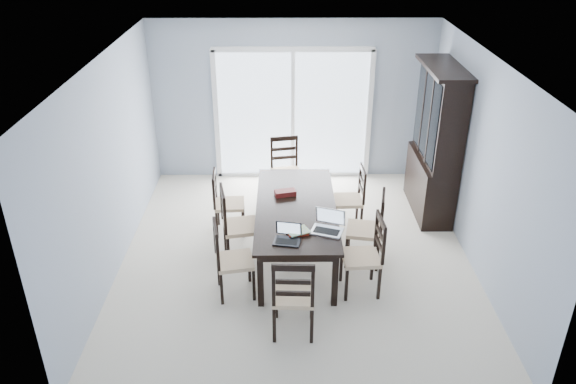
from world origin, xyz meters
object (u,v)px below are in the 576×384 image
chair_left_far (223,196)px  laptop_silver (327,227)px  chair_left_near (226,252)px  chair_right_near (370,247)px  chair_left_mid (233,217)px  hot_tub (245,130)px  cell_phone (293,241)px  chair_right_mid (373,221)px  chair_end_near (293,290)px  dining_table (296,212)px  chair_right_far (354,192)px  game_box (285,193)px  chair_end_far (285,163)px  china_hutch (436,144)px  laptop_dark (287,238)px

chair_left_far → laptop_silver: bearing=43.7°
chair_left_near → laptop_silver: size_ratio=2.62×
chair_right_near → chair_left_mid: bearing=64.1°
hot_tub → cell_phone: bearing=-79.4°
chair_left_mid → cell_phone: (0.74, -0.76, 0.13)m
chair_right_mid → chair_left_mid: bearing=98.3°
chair_left_near → cell_phone: bearing=75.9°
chair_left_far → chair_end_near: 2.37m
chair_left_near → chair_right_mid: bearing=99.2°
chair_end_near → dining_table: bearing=90.3°
chair_right_far → game_box: 1.08m
chair_right_far → chair_left_mid: bearing=113.7°
chair_left_mid → chair_left_far: size_ratio=1.12×
hot_tub → laptop_silver: bearing=-73.7°
chair_end_near → hot_tub: chair_end_near is taller
chair_end_far → chair_left_near: bearing=63.4°
chair_end_far → game_box: bearing=78.9°
chair_left_near → chair_end_near: bearing=34.3°
cell_phone → chair_left_near: bearing=179.3°
chair_end_near → china_hutch: bearing=55.6°
chair_end_far → laptop_dark: (0.01, -2.48, 0.19)m
chair_end_far → cell_phone: 2.47m
china_hutch → chair_end_near: china_hutch is taller
chair_right_near → hot_tub: size_ratio=0.64×
laptop_dark → dining_table: bearing=92.7°
chair_left_mid → laptop_dark: chair_left_mid is taller
laptop_dark → cell_phone: size_ratio=2.66×
chair_right_mid → laptop_dark: 1.30m
dining_table → laptop_silver: laptop_silver is taller
chair_left_far → chair_right_near: (1.83, -1.36, 0.04)m
china_hutch → hot_tub: (-2.88, 2.22, -0.62)m
chair_right_far → laptop_dark: size_ratio=3.24×
chair_end_near → laptop_silver: (0.40, 0.90, 0.20)m
laptop_silver → hot_tub: (-1.20, 4.09, -0.36)m
chair_right_mid → chair_end_far: bearing=42.0°
chair_right_far → game_box: size_ratio=3.95×
chair_right_far → cell_phone: bearing=148.1°
china_hutch → hot_tub: 3.69m
chair_right_near → chair_right_mid: bearing=-15.0°
chair_left_far → cell_phone: bearing=29.8°
hot_tub → chair_right_mid: bearing=-63.3°
cell_phone → chair_right_far: bearing=62.9°
china_hutch → chair_end_far: bearing=169.6°
china_hutch → laptop_silver: china_hutch is taller
china_hutch → chair_end_far: (-2.15, 0.39, -0.46)m
chair_left_mid → laptop_dark: bearing=29.6°
game_box → chair_right_mid: bearing=-21.4°
china_hutch → chair_right_near: (-1.18, -1.96, -0.47)m
chair_left_near → chair_end_near: chair_end_near is taller
chair_left_far → chair_end_far: (0.87, 0.99, 0.05)m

